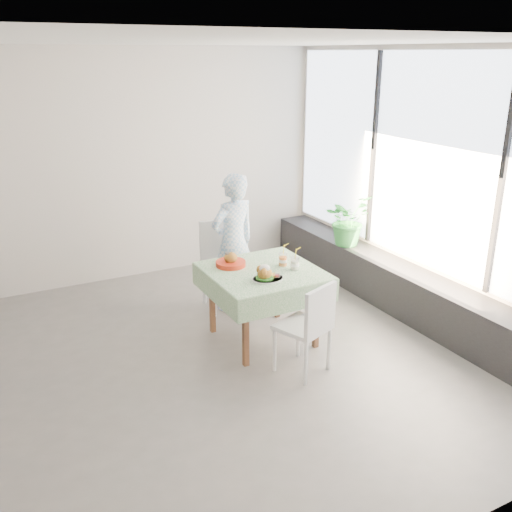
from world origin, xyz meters
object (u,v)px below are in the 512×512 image
chair_near (303,344)px  chair_far (225,282)px  diner (233,243)px  juice_cup_orange (283,260)px  cafe_table (263,297)px  potted_plant (348,220)px  main_dish (266,275)px

chair_near → chair_far: bearing=91.2°
diner → juice_cup_orange: size_ratio=6.04×
chair_near → juice_cup_orange: 0.91m
cafe_table → potted_plant: size_ratio=1.67×
chair_near → potted_plant: (1.59, 1.54, 0.55)m
diner → juice_cup_orange: diner is taller
potted_plant → cafe_table: bearing=-152.5°
diner → potted_plant: size_ratio=2.45×
juice_cup_orange → potted_plant: potted_plant is taller
cafe_table → main_dish: main_dish is taller
potted_plant → juice_cup_orange: bearing=-149.3°
chair_far → potted_plant: (1.62, -0.04, 0.51)m
main_dish → potted_plant: 2.03m
chair_near → potted_plant: 2.28m
diner → potted_plant: bearing=169.0°
cafe_table → chair_far: size_ratio=1.08×
chair_far → diner: (0.07, -0.07, 0.47)m
cafe_table → juice_cup_orange: (0.23, 0.02, 0.34)m
chair_near → potted_plant: size_ratio=1.38×
chair_far → main_dish: 1.23m
cafe_table → chair_near: chair_near is taller
cafe_table → chair_far: (0.00, 0.89, -0.16)m
cafe_table → potted_plant: 1.87m
chair_far → potted_plant: 1.70m
chair_near → diner: 1.59m
cafe_table → main_dish: bearing=-111.8°
main_dish → potted_plant: size_ratio=0.48×
chair_far → main_dish: size_ratio=3.25×
chair_far → cafe_table: bearing=-90.2°
potted_plant → diner: bearing=-178.9°
cafe_table → chair_far: chair_far is taller
juice_cup_orange → potted_plant: 1.62m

